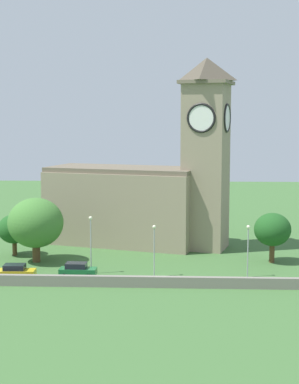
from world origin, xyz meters
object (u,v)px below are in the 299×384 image
Objects in this scene: church at (145,192)px; tree_riverside_east at (36,223)px; streetlamp_west_mid at (91,236)px; tree_churchyard at (272,230)px; car_green at (78,270)px; car_yellow at (16,272)px; streetlamp_east_mid at (248,242)px; tree_riverside_west at (14,229)px; streetlamp_central at (154,242)px.

tree_riverside_east is at bearing -138.95° from church.
tree_churchyard is (23.54, 6.95, -0.35)m from streetlamp_west_mid.
tree_riverside_east is (-6.91, 7.75, 4.42)m from car_green.
streetlamp_east_mid is (28.05, 2.28, 3.43)m from car_yellow.
church reaches higher than car_green.
car_yellow is at bearing -160.62° from streetlamp_west_mid.
tree_churchyard is (24.93, 8.88, 3.55)m from car_green.
car_green is at bearing -109.72° from church.
car_yellow is 33.93m from tree_churchyard.
streetlamp_west_mid reaches higher than streetlamp_east_mid.
tree_riverside_west is at bearing 175.81° from tree_churchyard.
streetlamp_east_mid is (20.75, 1.16, 3.43)m from car_green.
tree_churchyard reaches higher than tree_riverside_west.
tree_riverside_west is (-35.84, 2.63, -0.70)m from tree_churchyard.
church is 5.00× the size of tree_riverside_west.
tree_churchyard is 1.15× the size of tree_riverside_west.
tree_churchyard is at bearing -4.19° from tree_riverside_west.
streetlamp_east_mid is at bearing 4.64° from car_yellow.
church is at bearing 125.75° from streetlamp_east_mid.
streetlamp_west_mid is 19.39m from streetlamp_east_mid.
streetlamp_east_mid is at bearing 3.19° from car_green.
streetlamp_east_mid is 0.96× the size of tree_churchyard.
streetlamp_west_mid reaches higher than car_yellow.
streetlamp_west_mid is 15.62m from tree_riverside_west.
church is 4.55× the size of streetlamp_east_mid.
streetlamp_west_mid reaches higher than streetlamp_central.
tree_churchyard is at bearing 27.40° from streetlamp_central.
streetlamp_central is at bearing 6.58° from car_yellow.
car_yellow is 0.67× the size of tree_churchyard.
tree_riverside_east reaches higher than tree_riverside_west.
car_green is 0.70× the size of streetlamp_east_mid.
car_yellow is 28.35m from streetlamp_east_mid.
church is 19.71m from streetlamp_central.
car_yellow is at bearing -173.42° from streetlamp_central.
car_yellow is 0.70× the size of streetlamp_central.
church is at bearing 147.90° from tree_churchyard.
church is at bearing 72.26° from streetlamp_west_mid.
car_green is (7.29, 1.12, -0.00)m from car_yellow.
streetlamp_central is 0.74× the size of tree_riverside_east.
streetlamp_west_mid is (8.68, 3.05, 3.90)m from car_yellow.
tree_churchyard is at bearing -32.10° from church.
tree_riverside_east is at bearing 131.72° from car_green.
car_yellow is at bearing -175.36° from streetlamp_east_mid.
streetlamp_west_mid is 1.08× the size of tree_churchyard.
tree_riverside_east is 5.71m from tree_riverside_west.
car_yellow is at bearing -92.47° from tree_riverside_east.
tree_riverside_east is at bearing 144.96° from streetlamp_west_mid.
church reaches higher than tree_riverside_west.
car_yellow is 0.52× the size of tree_riverside_east.
streetlamp_east_mid is 1.10× the size of tree_riverside_west.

